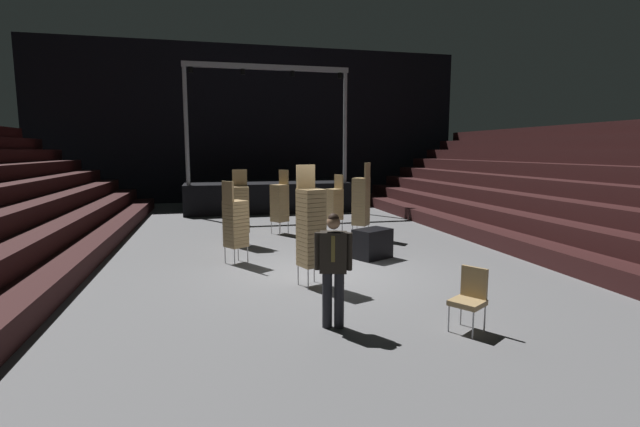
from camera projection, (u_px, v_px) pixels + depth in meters
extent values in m
cube|color=slate|center=(326.00, 276.00, 10.03)|extent=(22.00, 30.00, 0.10)
cube|color=black|center=(256.00, 125.00, 23.93)|extent=(22.00, 0.30, 8.00)
cube|color=black|center=(69.00, 266.00, 9.72)|extent=(0.75, 24.00, 0.45)
cube|color=black|center=(28.00, 247.00, 9.49)|extent=(0.75, 24.00, 0.45)
cube|color=black|center=(513.00, 243.00, 12.19)|extent=(0.75, 24.00, 0.45)
cube|color=black|center=(538.00, 225.00, 12.30)|extent=(0.75, 24.00, 0.45)
cube|color=black|center=(563.00, 208.00, 12.41)|extent=(0.75, 24.00, 0.45)
cube|color=black|center=(588.00, 191.00, 12.52)|extent=(0.75, 24.00, 0.45)
cube|color=black|center=(612.00, 174.00, 12.63)|extent=(0.75, 24.00, 0.45)
cube|color=black|center=(636.00, 157.00, 12.74)|extent=(0.75, 24.00, 0.45)
cube|color=black|center=(266.00, 196.00, 20.76)|extent=(7.06, 3.51, 1.27)
cylinder|color=#9EA0A8|center=(186.00, 126.00, 18.15)|extent=(0.16, 0.16, 4.74)
cylinder|color=#9EA0A8|center=(345.00, 128.00, 19.65)|extent=(0.16, 0.16, 4.74)
cube|color=#9EA0A8|center=(268.00, 67.00, 18.58)|extent=(6.76, 0.20, 0.20)
cylinder|color=black|center=(191.00, 70.00, 17.91)|extent=(0.18, 0.18, 0.22)
cylinder|color=black|center=(243.00, 72.00, 18.38)|extent=(0.18, 0.18, 0.22)
cylinder|color=black|center=(292.00, 74.00, 18.84)|extent=(0.18, 0.18, 0.22)
cylinder|color=black|center=(340.00, 76.00, 19.30)|extent=(0.18, 0.18, 0.22)
cylinder|color=black|center=(339.00, 300.00, 6.91)|extent=(0.15, 0.15, 0.86)
cylinder|color=black|center=(327.00, 300.00, 6.92)|extent=(0.15, 0.15, 0.86)
cube|color=silver|center=(333.00, 253.00, 6.75)|extent=(0.20, 0.15, 0.61)
cube|color=black|center=(333.00, 252.00, 6.81)|extent=(0.45, 0.34, 0.61)
cube|color=brown|center=(333.00, 249.00, 6.69)|extent=(0.06, 0.03, 0.39)
cylinder|color=black|center=(349.00, 252.00, 6.79)|extent=(0.12, 0.12, 0.56)
cylinder|color=black|center=(318.00, 251.00, 6.83)|extent=(0.12, 0.12, 0.56)
sphere|color=#936B4C|center=(333.00, 223.00, 6.75)|extent=(0.20, 0.20, 0.20)
sphere|color=black|center=(333.00, 219.00, 6.74)|extent=(0.16, 0.16, 0.16)
cylinder|color=#B2B5BA|center=(325.00, 277.00, 9.04)|extent=(0.02, 0.02, 0.40)
cylinder|color=#B2B5BA|center=(308.00, 279.00, 8.83)|extent=(0.02, 0.02, 0.40)
cylinder|color=#B2B5BA|center=(314.00, 272.00, 9.35)|extent=(0.02, 0.02, 0.40)
cylinder|color=#B2B5BA|center=(298.00, 275.00, 9.15)|extent=(0.02, 0.02, 0.40)
cube|color=#A38456|center=(311.00, 264.00, 9.06)|extent=(0.56, 0.56, 0.08)
cube|color=#A38456|center=(311.00, 260.00, 9.05)|extent=(0.56, 0.56, 0.08)
cube|color=#A38456|center=(311.00, 255.00, 9.04)|extent=(0.56, 0.56, 0.08)
cube|color=#A38456|center=(311.00, 251.00, 9.03)|extent=(0.56, 0.56, 0.08)
cube|color=#A38456|center=(311.00, 247.00, 9.01)|extent=(0.56, 0.56, 0.08)
cube|color=#A38456|center=(311.00, 243.00, 9.00)|extent=(0.56, 0.56, 0.08)
cube|color=#A38456|center=(311.00, 239.00, 8.99)|extent=(0.56, 0.56, 0.08)
cube|color=#A38456|center=(311.00, 234.00, 8.98)|extent=(0.56, 0.56, 0.08)
cube|color=#A38456|center=(311.00, 230.00, 8.97)|extent=(0.56, 0.56, 0.08)
cube|color=#A38456|center=(311.00, 226.00, 8.96)|extent=(0.56, 0.56, 0.08)
cube|color=#A38456|center=(311.00, 221.00, 8.94)|extent=(0.56, 0.56, 0.08)
cube|color=#A38456|center=(311.00, 217.00, 8.93)|extent=(0.56, 0.56, 0.08)
cube|color=#A38456|center=(311.00, 213.00, 8.92)|extent=(0.56, 0.56, 0.08)
cube|color=#A38456|center=(311.00, 208.00, 8.91)|extent=(0.56, 0.56, 0.08)
cube|color=#A38456|center=(311.00, 204.00, 8.90)|extent=(0.56, 0.56, 0.08)
cube|color=#A38456|center=(311.00, 200.00, 8.89)|extent=(0.56, 0.56, 0.08)
cube|color=#A38456|center=(311.00, 195.00, 8.87)|extent=(0.56, 0.56, 0.08)
cube|color=#A38456|center=(311.00, 191.00, 8.86)|extent=(0.56, 0.56, 0.08)
cube|color=#A38456|center=(306.00, 176.00, 8.99)|extent=(0.40, 0.18, 0.46)
cylinder|color=#B2B5BA|center=(352.00, 232.00, 13.98)|extent=(0.02, 0.02, 0.40)
cylinder|color=#B2B5BA|center=(357.00, 230.00, 14.32)|extent=(0.02, 0.02, 0.40)
cylinder|color=#B2B5BA|center=(364.00, 233.00, 13.82)|extent=(0.02, 0.02, 0.40)
cylinder|color=#B2B5BA|center=(368.00, 231.00, 14.15)|extent=(0.02, 0.02, 0.40)
cube|color=#A38456|center=(361.00, 224.00, 14.03)|extent=(0.62, 0.62, 0.08)
cube|color=#A38456|center=(361.00, 221.00, 14.02)|extent=(0.62, 0.62, 0.08)
cube|color=#A38456|center=(361.00, 218.00, 14.01)|extent=(0.62, 0.62, 0.08)
cube|color=#A38456|center=(361.00, 215.00, 14.00)|extent=(0.62, 0.62, 0.08)
cube|color=#A38456|center=(361.00, 213.00, 13.99)|extent=(0.62, 0.62, 0.08)
cube|color=#A38456|center=(361.00, 210.00, 13.97)|extent=(0.62, 0.62, 0.08)
cube|color=#A38456|center=(361.00, 207.00, 13.96)|extent=(0.62, 0.62, 0.08)
cube|color=#A38456|center=(361.00, 204.00, 13.95)|extent=(0.62, 0.62, 0.08)
cube|color=#A38456|center=(361.00, 202.00, 13.94)|extent=(0.62, 0.62, 0.08)
cube|color=#A38456|center=(361.00, 199.00, 13.93)|extent=(0.62, 0.62, 0.08)
cube|color=#A38456|center=(361.00, 196.00, 13.92)|extent=(0.62, 0.62, 0.08)
cube|color=#A38456|center=(361.00, 193.00, 13.91)|extent=(0.62, 0.62, 0.08)
cube|color=#A38456|center=(361.00, 190.00, 13.89)|extent=(0.62, 0.62, 0.08)
cube|color=#A38456|center=(361.00, 188.00, 13.88)|extent=(0.62, 0.62, 0.08)
cube|color=#A38456|center=(361.00, 185.00, 13.87)|extent=(0.62, 0.62, 0.08)
cube|color=#A38456|center=(361.00, 182.00, 13.86)|extent=(0.62, 0.62, 0.08)
cube|color=#A38456|center=(361.00, 179.00, 13.85)|extent=(0.62, 0.62, 0.08)
cube|color=#A38456|center=(367.00, 170.00, 13.73)|extent=(0.29, 0.35, 0.46)
cylinder|color=#B2B5BA|center=(333.00, 227.00, 14.90)|extent=(0.02, 0.02, 0.40)
cylinder|color=#B2B5BA|center=(326.00, 225.00, 15.20)|extent=(0.02, 0.02, 0.40)
cylinder|color=#B2B5BA|center=(342.00, 226.00, 15.14)|extent=(0.02, 0.02, 0.40)
cylinder|color=#B2B5BA|center=(335.00, 224.00, 15.43)|extent=(0.02, 0.02, 0.40)
cube|color=#A38456|center=(334.00, 218.00, 15.13)|extent=(0.58, 0.58, 0.08)
cube|color=#A38456|center=(334.00, 216.00, 15.12)|extent=(0.58, 0.58, 0.08)
cube|color=#A38456|center=(334.00, 213.00, 15.11)|extent=(0.58, 0.58, 0.08)
cube|color=#A38456|center=(334.00, 211.00, 15.10)|extent=(0.58, 0.58, 0.08)
cube|color=#A38456|center=(334.00, 208.00, 15.09)|extent=(0.58, 0.58, 0.08)
cube|color=#A38456|center=(334.00, 206.00, 15.07)|extent=(0.58, 0.58, 0.08)
cube|color=#A38456|center=(334.00, 203.00, 15.06)|extent=(0.58, 0.58, 0.08)
cube|color=#A38456|center=(334.00, 200.00, 15.05)|extent=(0.58, 0.58, 0.08)
cube|color=#A38456|center=(334.00, 198.00, 15.04)|extent=(0.58, 0.58, 0.08)
cube|color=#A38456|center=(334.00, 195.00, 15.03)|extent=(0.58, 0.58, 0.08)
cube|color=#A38456|center=(334.00, 193.00, 15.02)|extent=(0.58, 0.58, 0.08)
cube|color=#A38456|center=(334.00, 190.00, 15.01)|extent=(0.58, 0.58, 0.08)
cube|color=#A38456|center=(339.00, 182.00, 15.09)|extent=(0.22, 0.39, 0.46)
cylinder|color=#B2B5BA|center=(279.00, 229.00, 14.50)|extent=(0.02, 0.02, 0.40)
cylinder|color=#B2B5BA|center=(271.00, 228.00, 14.75)|extent=(0.02, 0.02, 0.40)
cylinder|color=#B2B5BA|center=(288.00, 228.00, 14.78)|extent=(0.02, 0.02, 0.40)
cylinder|color=#B2B5BA|center=(280.00, 226.00, 15.03)|extent=(0.02, 0.02, 0.40)
cube|color=#A38456|center=(280.00, 220.00, 14.73)|extent=(0.61, 0.61, 0.08)
cube|color=#A38456|center=(280.00, 218.00, 14.72)|extent=(0.61, 0.61, 0.08)
cube|color=#A38456|center=(280.00, 215.00, 14.71)|extent=(0.61, 0.61, 0.08)
cube|color=#A38456|center=(280.00, 212.00, 14.70)|extent=(0.61, 0.61, 0.08)
cube|color=#A38456|center=(280.00, 210.00, 14.69)|extent=(0.61, 0.61, 0.08)
cube|color=#A38456|center=(280.00, 207.00, 14.67)|extent=(0.61, 0.61, 0.08)
cube|color=#A38456|center=(280.00, 204.00, 14.66)|extent=(0.61, 0.61, 0.08)
cube|color=#A38456|center=(280.00, 202.00, 14.65)|extent=(0.61, 0.61, 0.08)
cube|color=#A38456|center=(279.00, 199.00, 14.64)|extent=(0.61, 0.61, 0.08)
cube|color=#A38456|center=(279.00, 197.00, 14.63)|extent=(0.61, 0.61, 0.08)
cube|color=#A38456|center=(279.00, 194.00, 14.62)|extent=(0.61, 0.61, 0.08)
cube|color=#A38456|center=(279.00, 191.00, 14.60)|extent=(0.61, 0.61, 0.08)
cube|color=#A38456|center=(279.00, 189.00, 14.59)|extent=(0.61, 0.61, 0.08)
cube|color=#A38456|center=(279.00, 186.00, 14.58)|extent=(0.61, 0.61, 0.08)
cube|color=#A38456|center=(284.00, 177.00, 14.69)|extent=(0.27, 0.36, 0.46)
cylinder|color=#B2B5BA|center=(238.00, 253.00, 11.16)|extent=(0.02, 0.02, 0.40)
cylinder|color=#B2B5BA|center=(248.00, 255.00, 10.90)|extent=(0.02, 0.02, 0.40)
cylinder|color=#B2B5BA|center=(225.00, 255.00, 10.89)|extent=(0.02, 0.02, 0.40)
cylinder|color=#B2B5BA|center=(235.00, 258.00, 10.63)|extent=(0.02, 0.02, 0.40)
cube|color=#A38456|center=(236.00, 245.00, 10.87)|extent=(0.61, 0.61, 0.08)
cube|color=#A38456|center=(236.00, 241.00, 10.85)|extent=(0.61, 0.61, 0.08)
cube|color=#A38456|center=(236.00, 238.00, 10.84)|extent=(0.61, 0.61, 0.08)
cube|color=#A38456|center=(236.00, 234.00, 10.83)|extent=(0.61, 0.61, 0.08)
cube|color=#A38456|center=(236.00, 231.00, 10.82)|extent=(0.61, 0.61, 0.08)
cube|color=#A38456|center=(236.00, 227.00, 10.81)|extent=(0.61, 0.61, 0.08)
cube|color=#A38456|center=(236.00, 224.00, 10.80)|extent=(0.61, 0.61, 0.08)
cube|color=#A38456|center=(236.00, 220.00, 10.78)|extent=(0.61, 0.61, 0.08)
cube|color=#A38456|center=(235.00, 217.00, 10.77)|extent=(0.61, 0.61, 0.08)
cube|color=#A38456|center=(235.00, 213.00, 10.76)|extent=(0.61, 0.61, 0.08)
cube|color=#A38456|center=(235.00, 209.00, 10.75)|extent=(0.61, 0.61, 0.08)
cube|color=#A38456|center=(235.00, 206.00, 10.74)|extent=(0.61, 0.61, 0.08)
cube|color=#A38456|center=(235.00, 202.00, 10.73)|extent=(0.61, 0.61, 0.08)
cube|color=#A38456|center=(228.00, 191.00, 10.55)|extent=(0.26, 0.37, 0.46)
cylinder|color=#B2B5BA|center=(249.00, 240.00, 12.76)|extent=(0.02, 0.02, 0.40)
cylinder|color=#B2B5BA|center=(235.00, 240.00, 12.67)|extent=(0.02, 0.02, 0.40)
cylinder|color=#B2B5BA|center=(248.00, 237.00, 13.12)|extent=(0.02, 0.02, 0.40)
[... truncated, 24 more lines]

